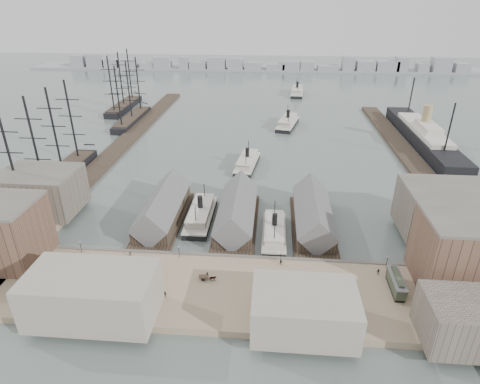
# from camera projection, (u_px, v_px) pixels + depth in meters

# --- Properties ---
(ground) EXTENTS (900.00, 900.00, 0.00)m
(ground) POSITION_uv_depth(u_px,v_px,m) (232.00, 252.00, 125.04)
(ground) COLOR #505D59
(ground) RESTS_ON ground
(quay) EXTENTS (180.00, 30.00, 2.00)m
(quay) POSITION_uv_depth(u_px,v_px,m) (224.00, 292.00, 106.73)
(quay) COLOR gray
(quay) RESTS_ON ground
(seawall) EXTENTS (180.00, 1.20, 2.30)m
(seawall) POSITION_uv_depth(u_px,v_px,m) (230.00, 258.00, 119.88)
(seawall) COLOR #59544C
(seawall) RESTS_ON ground
(west_wharf) EXTENTS (10.00, 220.00, 1.60)m
(west_wharf) POSITION_uv_depth(u_px,v_px,m) (127.00, 140.00, 219.12)
(west_wharf) COLOR #2D231C
(west_wharf) RESTS_ON ground
(east_wharf) EXTENTS (10.00, 180.00, 1.60)m
(east_wharf) POSITION_uv_depth(u_px,v_px,m) (406.00, 154.00, 199.25)
(east_wharf) COLOR #2D231C
(east_wharf) RESTS_ON ground
(ferry_shed_west) EXTENTS (14.00, 42.00, 12.60)m
(ferry_shed_west) POSITION_uv_depth(u_px,v_px,m) (163.00, 209.00, 140.01)
(ferry_shed_west) COLOR #2D231C
(ferry_shed_west) RESTS_ON ground
(ferry_shed_center) EXTENTS (14.00, 42.00, 12.60)m
(ferry_shed_center) POSITION_uv_depth(u_px,v_px,m) (237.00, 212.00, 138.06)
(ferry_shed_center) COLOR #2D231C
(ferry_shed_center) RESTS_ON ground
(ferry_shed_east) EXTENTS (14.00, 42.00, 12.60)m
(ferry_shed_east) POSITION_uv_depth(u_px,v_px,m) (313.00, 215.00, 136.11)
(ferry_shed_east) COLOR #2D231C
(ferry_shed_east) RESTS_ON ground
(warehouse_west_back) EXTENTS (26.00, 20.00, 14.00)m
(warehouse_west_back) POSITION_uv_depth(u_px,v_px,m) (41.00, 192.00, 142.38)
(warehouse_west_back) COLOR #60564C
(warehouse_west_back) RESTS_ON west_land
(warehouse_east_front) EXTENTS (30.00, 18.00, 19.00)m
(warehouse_east_front) POSITION_uv_depth(u_px,v_px,m) (479.00, 254.00, 104.28)
(warehouse_east_front) COLOR brown
(warehouse_east_front) RESTS_ON east_land
(warehouse_east_back) EXTENTS (28.00, 20.00, 15.00)m
(warehouse_east_back) POSITION_uv_depth(u_px,v_px,m) (446.00, 211.00, 129.14)
(warehouse_east_back) COLOR #60564C
(warehouse_east_back) RESTS_ON east_land
(street_bldg_center) EXTENTS (24.00, 16.00, 10.00)m
(street_bldg_center) POSITION_uv_depth(u_px,v_px,m) (304.00, 310.00, 91.85)
(street_bldg_center) COLOR gray
(street_bldg_center) RESTS_ON quay
(street_bldg_west) EXTENTS (30.00, 16.00, 12.00)m
(street_bldg_west) POSITION_uv_depth(u_px,v_px,m) (93.00, 295.00, 95.15)
(street_bldg_west) COLOR gray
(street_bldg_west) RESTS_ON quay
(street_bldg_east) EXTENTS (18.00, 14.00, 11.00)m
(street_bldg_east) POSITION_uv_depth(u_px,v_px,m) (465.00, 321.00, 88.11)
(street_bldg_east) COLOR #60564C
(street_bldg_east) RESTS_ON quay
(lamp_post_far_w) EXTENTS (0.44, 0.44, 3.92)m
(lamp_post_far_w) POSITION_uv_depth(u_px,v_px,m) (80.00, 245.00, 120.07)
(lamp_post_far_w) COLOR black
(lamp_post_far_w) RESTS_ON quay
(lamp_post_near_w) EXTENTS (0.44, 0.44, 3.92)m
(lamp_post_near_w) POSITION_uv_depth(u_px,v_px,m) (179.00, 249.00, 117.82)
(lamp_post_near_w) COLOR black
(lamp_post_near_w) RESTS_ON quay
(lamp_post_near_e) EXTENTS (0.44, 0.44, 3.92)m
(lamp_post_near_e) POSITION_uv_depth(u_px,v_px,m) (281.00, 254.00, 115.57)
(lamp_post_near_e) COLOR black
(lamp_post_near_e) RESTS_ON quay
(lamp_post_far_e) EXTENTS (0.44, 0.44, 3.92)m
(lamp_post_far_e) POSITION_uv_depth(u_px,v_px,m) (387.00, 260.00, 113.32)
(lamp_post_far_e) COLOR black
(lamp_post_far_e) RESTS_ON quay
(far_shore) EXTENTS (500.00, 40.00, 15.72)m
(far_shore) POSITION_uv_depth(u_px,v_px,m) (262.00, 66.00, 422.00)
(far_shore) COLOR gray
(far_shore) RESTS_ON ground
(ferry_docked_west) EXTENTS (8.33, 27.77, 9.92)m
(ferry_docked_west) POSITION_uv_depth(u_px,v_px,m) (201.00, 214.00, 141.62)
(ferry_docked_west) COLOR black
(ferry_docked_west) RESTS_ON ground
(ferry_docked_east) EXTENTS (7.63, 25.45, 9.09)m
(ferry_docked_east) POSITION_uv_depth(u_px,v_px,m) (274.00, 231.00, 131.72)
(ferry_docked_east) COLOR black
(ferry_docked_east) RESTS_ON ground
(ferry_open_near) EXTENTS (11.27, 28.05, 9.75)m
(ferry_open_near) POSITION_uv_depth(u_px,v_px,m) (247.00, 162.00, 185.67)
(ferry_open_near) COLOR black
(ferry_open_near) RESTS_ON ground
(ferry_open_mid) EXTENTS (15.46, 31.49, 10.80)m
(ferry_open_mid) POSITION_uv_depth(u_px,v_px,m) (288.00, 122.00, 242.34)
(ferry_open_mid) COLOR black
(ferry_open_mid) RESTS_ON ground
(ferry_open_far) EXTENTS (11.28, 31.24, 10.96)m
(ferry_open_far) POSITION_uv_depth(u_px,v_px,m) (297.00, 92.00, 319.22)
(ferry_open_far) COLOR black
(ferry_open_far) RESTS_ON ground
(sailing_ship_near) EXTENTS (9.56, 65.83, 39.28)m
(sailing_ship_near) POSITION_uv_depth(u_px,v_px,m) (54.00, 179.00, 167.08)
(sailing_ship_near) COLOR black
(sailing_ship_near) RESTS_ON ground
(sailing_ship_mid) EXTENTS (8.98, 51.89, 36.92)m
(sailing_ship_mid) POSITION_uv_depth(u_px,v_px,m) (132.00, 118.00, 250.01)
(sailing_ship_mid) COLOR black
(sailing_ship_mid) RESTS_ON ground
(sailing_ship_far) EXTENTS (9.29, 51.61, 38.19)m
(sailing_ship_far) POSITION_uv_depth(u_px,v_px,m) (124.00, 105.00, 278.75)
(sailing_ship_far) COLOR black
(sailing_ship_far) RESTS_ON ground
(ocean_steamer) EXTENTS (13.88, 101.42, 20.28)m
(ocean_steamer) POSITION_uv_depth(u_px,v_px,m) (423.00, 135.00, 215.20)
(ocean_steamer) COLOR black
(ocean_steamer) RESTS_ON ground
(tram) EXTENTS (3.00, 11.20, 3.97)m
(tram) POSITION_uv_depth(u_px,v_px,m) (396.00, 283.00, 105.04)
(tram) COLOR black
(tram) RESTS_ON quay
(horse_cart_left) EXTENTS (4.75, 2.16, 1.50)m
(horse_cart_left) POSITION_uv_depth(u_px,v_px,m) (61.00, 264.00, 114.71)
(horse_cart_left) COLOR black
(horse_cart_left) RESTS_ON quay
(horse_cart_center) EXTENTS (4.93, 1.79, 1.56)m
(horse_cart_center) POSITION_uv_depth(u_px,v_px,m) (210.00, 278.00, 108.98)
(horse_cart_center) COLOR black
(horse_cart_center) RESTS_ON quay
(horse_cart_right) EXTENTS (4.68, 1.93, 1.55)m
(horse_cart_right) POSITION_uv_depth(u_px,v_px,m) (324.00, 307.00, 98.98)
(horse_cart_right) COLOR black
(horse_cart_right) RESTS_ON quay
(pedestrian_0) EXTENTS (0.76, 0.70, 1.70)m
(pedestrian_0) POSITION_uv_depth(u_px,v_px,m) (75.00, 255.00, 118.52)
(pedestrian_0) COLOR black
(pedestrian_0) RESTS_ON quay
(pedestrian_1) EXTENTS (1.00, 0.96, 1.63)m
(pedestrian_1) POSITION_uv_depth(u_px,v_px,m) (65.00, 271.00, 111.77)
(pedestrian_1) COLOR black
(pedestrian_1) RESTS_ON quay
(pedestrian_2) EXTENTS (1.25, 1.10, 1.68)m
(pedestrian_2) POSITION_uv_depth(u_px,v_px,m) (130.00, 254.00, 118.85)
(pedestrian_2) COLOR black
(pedestrian_2) RESTS_ON quay
(pedestrian_3) EXTENTS (1.05, 0.67, 1.67)m
(pedestrian_3) POSITION_uv_depth(u_px,v_px,m) (165.00, 294.00, 103.19)
(pedestrian_3) COLOR black
(pedestrian_3) RESTS_ON quay
(pedestrian_4) EXTENTS (0.97, 0.75, 1.75)m
(pedestrian_4) POSITION_uv_depth(u_px,v_px,m) (207.00, 275.00, 110.07)
(pedestrian_4) COLOR black
(pedestrian_4) RESTS_ON quay
(pedestrian_5) EXTENTS (0.71, 0.56, 1.81)m
(pedestrian_5) POSITION_uv_depth(u_px,v_px,m) (257.00, 294.00, 103.13)
(pedestrian_5) COLOR black
(pedestrian_5) RESTS_ON quay
(pedestrian_6) EXTENTS (1.12, 1.07, 1.81)m
(pedestrian_6) POSITION_uv_depth(u_px,v_px,m) (281.00, 262.00, 115.20)
(pedestrian_6) COLOR black
(pedestrian_6) RESTS_ON quay
(pedestrian_7) EXTENTS (0.85, 1.26, 1.81)m
(pedestrian_7) POSITION_uv_depth(u_px,v_px,m) (342.00, 303.00, 99.90)
(pedestrian_7) COLOR black
(pedestrian_7) RESTS_ON quay
(pedestrian_8) EXTENTS (1.10, 0.56, 1.81)m
(pedestrian_8) POSITION_uv_depth(u_px,v_px,m) (378.00, 272.00, 111.32)
(pedestrian_8) COLOR black
(pedestrian_8) RESTS_ON quay
(pedestrian_9) EXTENTS (0.95, 0.95, 1.67)m
(pedestrian_9) POSITION_uv_depth(u_px,v_px,m) (459.00, 299.00, 101.35)
(pedestrian_9) COLOR black
(pedestrian_9) RESTS_ON quay
(pedestrian_10) EXTENTS (0.96, 1.25, 1.71)m
(pedestrian_10) POSITION_uv_depth(u_px,v_px,m) (105.00, 265.00, 113.92)
(pedestrian_10) COLOR black
(pedestrian_10) RESTS_ON quay
(pedestrian_11) EXTENTS (1.01, 0.87, 1.62)m
(pedestrian_11) POSITION_uv_depth(u_px,v_px,m) (145.00, 274.00, 110.49)
(pedestrian_11) COLOR black
(pedestrian_11) RESTS_ON quay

